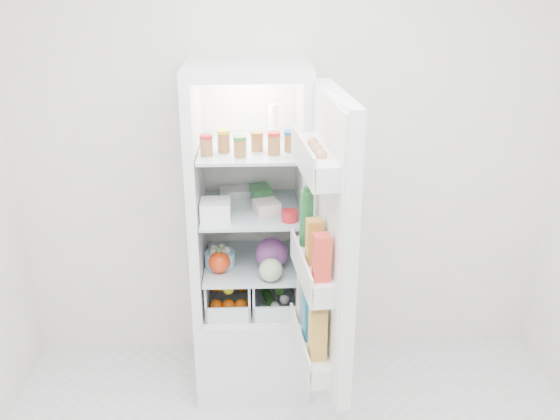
{
  "coord_description": "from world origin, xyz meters",
  "views": [
    {
      "loc": [
        -0.16,
        -1.8,
        2.28
      ],
      "look_at": [
        -0.06,
        0.95,
        1.14
      ],
      "focal_mm": 40.0,
      "sensor_mm": 36.0,
      "label": 1
    }
  ],
  "objects_px": {
    "fridge_door": "(326,250)",
    "mushroom_bowl": "(220,259)",
    "red_cabbage": "(271,254)",
    "refrigerator": "(252,270)"
  },
  "relations": [
    {
      "from": "red_cabbage",
      "to": "fridge_door",
      "type": "distance_m",
      "value": 0.6
    },
    {
      "from": "mushroom_bowl",
      "to": "refrigerator",
      "type": "bearing_deg",
      "value": 30.12
    },
    {
      "from": "refrigerator",
      "to": "mushroom_bowl",
      "type": "height_order",
      "value": "refrigerator"
    },
    {
      "from": "refrigerator",
      "to": "fridge_door",
      "type": "distance_m",
      "value": 0.84
    },
    {
      "from": "refrigerator",
      "to": "fridge_door",
      "type": "relative_size",
      "value": 1.38
    },
    {
      "from": "refrigerator",
      "to": "red_cabbage",
      "type": "xyz_separation_m",
      "value": [
        0.11,
        -0.14,
        0.17
      ]
    },
    {
      "from": "red_cabbage",
      "to": "refrigerator",
      "type": "bearing_deg",
      "value": 126.85
    },
    {
      "from": "fridge_door",
      "to": "red_cabbage",
      "type": "bearing_deg",
      "value": 18.58
    },
    {
      "from": "fridge_door",
      "to": "mushroom_bowl",
      "type": "bearing_deg",
      "value": 36.62
    },
    {
      "from": "refrigerator",
      "to": "fridge_door",
      "type": "bearing_deg",
      "value": -62.43
    }
  ]
}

